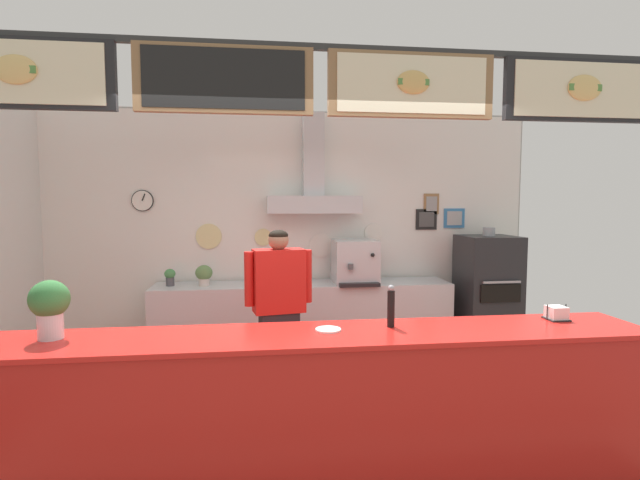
% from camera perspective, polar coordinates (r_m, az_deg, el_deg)
% --- Properties ---
extents(ground_plane, '(6.92, 6.92, 0.00)m').
position_cam_1_polar(ground_plane, '(3.63, -0.08, -26.23)').
color(ground_plane, brown).
extents(back_wall_assembly, '(5.76, 2.81, 2.93)m').
position_cam_1_polar(back_wall_assembly, '(5.60, -3.07, 1.47)').
color(back_wall_assembly, '#9E9E99').
rests_on(back_wall_assembly, ground_plane).
extents(service_counter, '(4.18, 0.60, 1.05)m').
position_cam_1_polar(service_counter, '(3.18, 0.45, -20.22)').
color(service_counter, red).
rests_on(service_counter, ground_plane).
extents(back_prep_counter, '(3.35, 0.58, 0.93)m').
position_cam_1_polar(back_prep_counter, '(5.52, -1.97, -10.05)').
color(back_prep_counter, silver).
rests_on(back_prep_counter, ground_plane).
extents(pizza_oven, '(0.62, 0.64, 1.56)m').
position_cam_1_polar(pizza_oven, '(5.92, 19.45, -6.59)').
color(pizza_oven, '#232326').
rests_on(pizza_oven, ground_plane).
extents(shop_worker, '(0.59, 0.30, 1.62)m').
position_cam_1_polar(shop_worker, '(4.18, -4.95, -9.19)').
color(shop_worker, '#232328').
rests_on(shop_worker, ground_plane).
extents(espresso_machine, '(0.49, 0.57, 0.49)m').
position_cam_1_polar(espresso_machine, '(5.44, 4.21, -2.60)').
color(espresso_machine, silver).
rests_on(espresso_machine, back_prep_counter).
extents(potted_rosemary, '(0.15, 0.15, 0.19)m').
position_cam_1_polar(potted_rosemary, '(5.35, -6.35, -4.20)').
color(potted_rosemary, '#4C4C51').
rests_on(potted_rosemary, back_prep_counter).
extents(potted_basil, '(0.19, 0.19, 0.23)m').
position_cam_1_polar(potted_basil, '(5.38, -13.79, -4.03)').
color(potted_basil, beige).
rests_on(potted_basil, back_prep_counter).
extents(potted_thyme, '(0.12, 0.12, 0.19)m').
position_cam_1_polar(potted_thyme, '(5.49, -17.60, -4.20)').
color(potted_thyme, '#4C4C51').
rests_on(potted_thyme, back_prep_counter).
extents(condiment_plate, '(0.16, 0.16, 0.01)m').
position_cam_1_polar(condiment_plate, '(3.05, 1.00, -10.73)').
color(condiment_plate, white).
rests_on(condiment_plate, service_counter).
extents(napkin_holder, '(0.15, 0.14, 0.11)m').
position_cam_1_polar(napkin_holder, '(3.69, 26.56, -7.92)').
color(napkin_holder, '#262628').
rests_on(napkin_holder, service_counter).
extents(basil_vase, '(0.23, 0.23, 0.35)m').
position_cam_1_polar(basil_vase, '(3.25, -29.75, -6.96)').
color(basil_vase, silver).
rests_on(basil_vase, service_counter).
extents(pepper_grinder, '(0.05, 0.05, 0.28)m').
position_cam_1_polar(pepper_grinder, '(3.14, 8.54, -7.89)').
color(pepper_grinder, black).
rests_on(pepper_grinder, service_counter).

